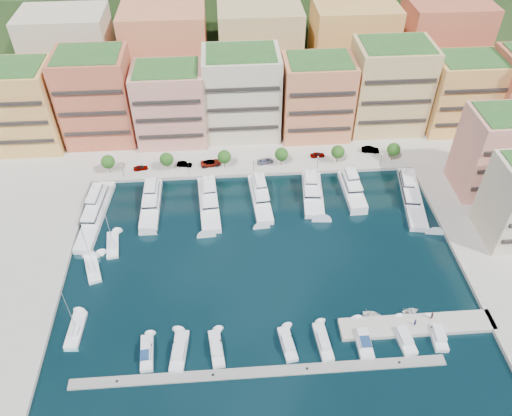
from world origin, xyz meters
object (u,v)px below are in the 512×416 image
object	(u,v)px
lamppost_2	(254,163)
cruiser_7	(363,340)
tree_4	(338,152)
tender_2	(411,312)
car_4	(318,155)
cruiser_2	(179,351)
tree_0	(108,162)
lamppost_0	(122,169)
yacht_1	(151,201)
sailboat_2	(113,245)
lamppost_3	(318,160)
person_1	(431,315)
cruiser_5	(288,344)
tender_0	(372,315)
yacht_2	(209,200)
cruiser_6	(323,342)
cruiser_8	(403,337)
yacht_3	(260,196)
car_5	(370,150)
tender_1	(372,316)
cruiser_3	(216,349)
car_0	(141,168)
lamppost_4	(381,158)
yacht_0	(96,211)
tree_1	(167,159)
tree_2	(224,157)
cruiser_9	(437,335)
tree_5	(394,149)
cruiser_1	(147,353)
tree_3	(281,154)
yacht_6	(411,194)
yacht_5	(352,188)
car_1	(184,164)
yacht_4	(312,192)
sailboat_0	(76,330)

from	to	relation	value
lamppost_2	cruiser_7	size ratio (longest dim) A/B	0.47
tree_4	tender_2	distance (m)	52.51
car_4	cruiser_2	bearing A→B (deg)	144.30
tree_0	car_4	distance (m)	59.15
lamppost_0	yacht_1	bearing A→B (deg)	-52.72
sailboat_2	lamppost_3	bearing A→B (deg)	25.41
person_1	car_4	bearing A→B (deg)	-95.18
cruiser_5	car_4	world-z (taller)	car_4
tender_0	yacht_2	bearing A→B (deg)	54.59
cruiser_6	tender_2	xyz separation A→B (m)	(19.79, 6.09, -0.18)
yacht_1	cruiser_8	distance (m)	70.17
yacht_3	cruiser_2	xyz separation A→B (m)	(-19.49, -44.94, -0.66)
cruiser_8	car_5	world-z (taller)	car_5
yacht_2	tender_1	size ratio (longest dim) A/B	13.01
cruiser_3	car_0	xyz separation A→B (m)	(-20.36, 58.82, 1.13)
tender_1	car_4	distance (m)	55.77
lamppost_2	yacht_2	bearing A→B (deg)	-136.85
lamppost_4	cruiser_7	bearing A→B (deg)	-107.81
yacht_0	cruiser_7	size ratio (longest dim) A/B	2.90
tree_1	tender_2	world-z (taller)	tree_1
tree_2	cruiser_9	world-z (taller)	tree_2
tree_0	cruiser_7	xyz separation A→B (m)	(58.07, -58.12, -4.17)
tender_0	person_1	xyz separation A→B (m)	(11.62, -2.07, 1.55)
cruiser_8	lamppost_2	bearing A→B (deg)	115.30
lamppost_3	cruiser_9	size ratio (longest dim) A/B	0.53
lamppost_2	lamppost_4	size ratio (longest dim) A/B	1.00
tree_5	cruiser_5	bearing A→B (deg)	-122.58
cruiser_1	tree_0	bearing A→B (deg)	104.60
cruiser_6	tree_3	bearing A→B (deg)	92.01
lamppost_3	tree_0	bearing A→B (deg)	177.73
yacht_2	yacht_6	xyz separation A→B (m)	(53.62, -1.45, -0.00)
tree_5	cruiser_9	size ratio (longest dim) A/B	0.71
cruiser_7	tender_1	size ratio (longest dim) A/B	5.47
cruiser_1	tender_2	distance (m)	55.03
lamppost_4	tender_2	distance (m)	50.20
lamppost_4	yacht_5	size ratio (longest dim) A/B	0.27
cruiser_2	person_1	world-z (taller)	person_1
tree_5	cruiser_2	xyz separation A→B (m)	(-58.53, -58.10, -4.20)
cruiser_1	cruiser_2	distance (m)	6.34
tree_2	lamppost_2	distance (m)	8.37
cruiser_7	car_1	xyz separation A→B (m)	(-37.47, 59.59, 1.12)
tender_1	yacht_0	bearing A→B (deg)	81.83
yacht_0	yacht_4	size ratio (longest dim) A/B	1.43
tree_0	lamppost_4	distance (m)	76.04
tree_5	yacht_4	world-z (taller)	tree_5
lamppost_0	cruiser_5	xyz separation A→B (m)	(38.89, -55.79, -3.28)
tree_5	yacht_0	xyz separation A→B (m)	(-81.37, -16.26, -3.53)
tree_0	tree_3	bearing A→B (deg)	0.00
tree_2	lamppost_3	xyz separation A→B (m)	(26.00, -2.30, -0.92)
sailboat_0	cruiser_7	bearing A→B (deg)	-6.48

